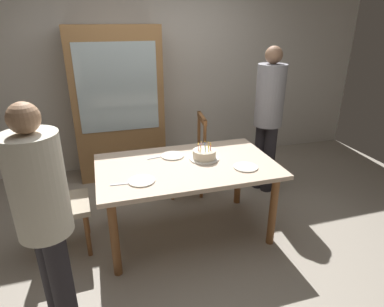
{
  "coord_description": "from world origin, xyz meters",
  "views": [
    {
      "loc": [
        -0.71,
        -2.56,
        1.96
      ],
      "look_at": [
        0.05,
        0.0,
        0.84
      ],
      "focal_mm": 30.17,
      "sensor_mm": 36.0,
      "label": 1
    }
  ],
  "objects_px": {
    "plate_far_side": "(173,156)",
    "plate_near_guest": "(246,167)",
    "china_cabinet": "(118,104)",
    "birthday_cake": "(204,155)",
    "plate_near_celebrant": "(142,181)",
    "person_guest": "(268,113)",
    "dining_table": "(187,173)",
    "chair_upholstered": "(50,199)",
    "chair_spindle_back": "(187,157)",
    "person_celebrant": "(43,213)"
  },
  "relations": [
    {
      "from": "chair_upholstered",
      "to": "china_cabinet",
      "type": "relative_size",
      "value": 0.5
    },
    {
      "from": "plate_near_guest",
      "to": "chair_upholstered",
      "type": "relative_size",
      "value": 0.23
    },
    {
      "from": "chair_upholstered",
      "to": "china_cabinet",
      "type": "xyz_separation_m",
      "value": [
        0.73,
        1.48,
        0.42
      ]
    },
    {
      "from": "plate_near_celebrant",
      "to": "china_cabinet",
      "type": "relative_size",
      "value": 0.12
    },
    {
      "from": "chair_spindle_back",
      "to": "person_guest",
      "type": "distance_m",
      "value": 1.06
    },
    {
      "from": "birthday_cake",
      "to": "plate_near_celebrant",
      "type": "distance_m",
      "value": 0.69
    },
    {
      "from": "plate_near_celebrant",
      "to": "plate_near_guest",
      "type": "xyz_separation_m",
      "value": [
        0.92,
        0.0,
        0.0
      ]
    },
    {
      "from": "plate_far_side",
      "to": "chair_spindle_back",
      "type": "relative_size",
      "value": 0.23
    },
    {
      "from": "birthday_cake",
      "to": "china_cabinet",
      "type": "bearing_deg",
      "value": 113.62
    },
    {
      "from": "dining_table",
      "to": "person_guest",
      "type": "xyz_separation_m",
      "value": [
        1.14,
        0.6,
        0.32
      ]
    },
    {
      "from": "plate_near_celebrant",
      "to": "person_guest",
      "type": "height_order",
      "value": "person_guest"
    },
    {
      "from": "chair_spindle_back",
      "to": "china_cabinet",
      "type": "relative_size",
      "value": 0.5
    },
    {
      "from": "person_celebrant",
      "to": "plate_near_guest",
      "type": "bearing_deg",
      "value": 18.47
    },
    {
      "from": "dining_table",
      "to": "chair_upholstered",
      "type": "relative_size",
      "value": 1.69
    },
    {
      "from": "chair_spindle_back",
      "to": "person_guest",
      "type": "bearing_deg",
      "value": -11.89
    },
    {
      "from": "dining_table",
      "to": "person_celebrant",
      "type": "distance_m",
      "value": 1.34
    },
    {
      "from": "dining_table",
      "to": "chair_upholstered",
      "type": "distance_m",
      "value": 1.2
    },
    {
      "from": "birthday_cake",
      "to": "plate_far_side",
      "type": "xyz_separation_m",
      "value": [
        -0.27,
        0.15,
        -0.04
      ]
    },
    {
      "from": "chair_spindle_back",
      "to": "plate_near_guest",
      "type": "bearing_deg",
      "value": -76.04
    },
    {
      "from": "plate_near_guest",
      "to": "chair_upholstered",
      "type": "xyz_separation_m",
      "value": [
        -1.67,
        0.3,
        -0.21
      ]
    },
    {
      "from": "dining_table",
      "to": "plate_near_guest",
      "type": "distance_m",
      "value": 0.54
    },
    {
      "from": "plate_far_side",
      "to": "person_guest",
      "type": "height_order",
      "value": "person_guest"
    },
    {
      "from": "chair_spindle_back",
      "to": "chair_upholstered",
      "type": "bearing_deg",
      "value": -153.25
    },
    {
      "from": "plate_far_side",
      "to": "person_celebrant",
      "type": "distance_m",
      "value": 1.4
    },
    {
      "from": "chair_upholstered",
      "to": "person_guest",
      "type": "distance_m",
      "value": 2.43
    },
    {
      "from": "plate_near_guest",
      "to": "person_guest",
      "type": "relative_size",
      "value": 0.13
    },
    {
      "from": "plate_near_celebrant",
      "to": "chair_upholstered",
      "type": "relative_size",
      "value": 0.23
    },
    {
      "from": "plate_near_celebrant",
      "to": "china_cabinet",
      "type": "bearing_deg",
      "value": 90.71
    },
    {
      "from": "chair_spindle_back",
      "to": "chair_upholstered",
      "type": "distance_m",
      "value": 1.59
    },
    {
      "from": "person_celebrant",
      "to": "china_cabinet",
      "type": "distance_m",
      "value": 2.39
    },
    {
      "from": "plate_far_side",
      "to": "plate_near_guest",
      "type": "relative_size",
      "value": 1.0
    },
    {
      "from": "birthday_cake",
      "to": "plate_near_celebrant",
      "type": "height_order",
      "value": "birthday_cake"
    },
    {
      "from": "dining_table",
      "to": "person_guest",
      "type": "bearing_deg",
      "value": 27.98
    },
    {
      "from": "dining_table",
      "to": "chair_upholstered",
      "type": "height_order",
      "value": "chair_upholstered"
    },
    {
      "from": "plate_far_side",
      "to": "chair_upholstered",
      "type": "xyz_separation_m",
      "value": [
        -1.11,
        -0.14,
        -0.21
      ]
    },
    {
      "from": "china_cabinet",
      "to": "plate_near_celebrant",
      "type": "bearing_deg",
      "value": -89.29
    },
    {
      "from": "person_celebrant",
      "to": "plate_far_side",
      "type": "bearing_deg",
      "value": 43.37
    },
    {
      "from": "person_celebrant",
      "to": "china_cabinet",
      "type": "xyz_separation_m",
      "value": [
        0.63,
        2.3,
        0.06
      ]
    },
    {
      "from": "plate_near_guest",
      "to": "person_guest",
      "type": "bearing_deg",
      "value": 51.33
    },
    {
      "from": "birthday_cake",
      "to": "plate_far_side",
      "type": "distance_m",
      "value": 0.31
    },
    {
      "from": "chair_upholstered",
      "to": "plate_far_side",
      "type": "bearing_deg",
      "value": 7.02
    },
    {
      "from": "plate_near_guest",
      "to": "chair_spindle_back",
      "type": "xyz_separation_m",
      "value": [
        -0.25,
        1.01,
        -0.29
      ]
    },
    {
      "from": "plate_near_celebrant",
      "to": "dining_table",
      "type": "bearing_deg",
      "value": 26.07
    },
    {
      "from": "chair_spindle_back",
      "to": "person_celebrant",
      "type": "distance_m",
      "value": 2.08
    },
    {
      "from": "birthday_cake",
      "to": "plate_near_celebrant",
      "type": "bearing_deg",
      "value": -156.06
    },
    {
      "from": "dining_table",
      "to": "birthday_cake",
      "type": "xyz_separation_m",
      "value": [
        0.19,
        0.06,
        0.13
      ]
    },
    {
      "from": "plate_near_guest",
      "to": "china_cabinet",
      "type": "relative_size",
      "value": 0.12
    },
    {
      "from": "birthday_cake",
      "to": "person_celebrant",
      "type": "bearing_deg",
      "value": -147.87
    },
    {
      "from": "plate_near_celebrant",
      "to": "person_guest",
      "type": "relative_size",
      "value": 0.13
    },
    {
      "from": "dining_table",
      "to": "person_celebrant",
      "type": "xyz_separation_m",
      "value": [
        -1.1,
        -0.74,
        0.24
      ]
    }
  ]
}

